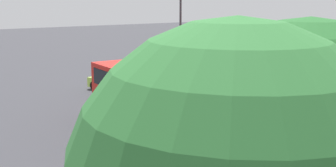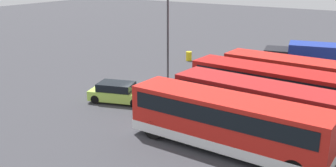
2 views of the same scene
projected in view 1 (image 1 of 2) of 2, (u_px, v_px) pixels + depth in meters
ground_plane at (147, 86)px, 31.92m from camera, size 140.00×140.00×0.00m
bus_single_deck_near_end at (309, 79)px, 26.07m from camera, size 2.91×11.01×2.95m
bus_single_deck_second at (260, 84)px, 24.79m from camera, size 3.04×11.12×2.95m
bus_single_deck_third at (218, 94)px, 22.07m from camera, size 3.11×10.71×2.95m
bus_single_deck_fourth at (159, 100)px, 20.76m from camera, size 2.83×10.93×2.95m
car_hatchback_silver at (116, 81)px, 30.32m from camera, size 3.01×4.56×1.43m
lamp_post_tall at (180, 26)px, 31.52m from camera, size 0.70×0.30×7.68m
waste_bin_yellow at (236, 64)px, 39.81m from camera, size 0.60×0.60×0.95m
tree_midright at (303, 138)px, 8.09m from camera, size 4.62×4.62×6.22m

